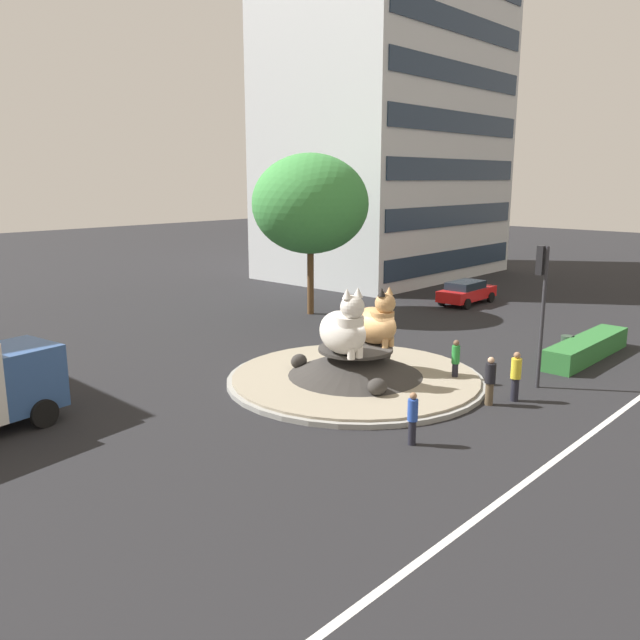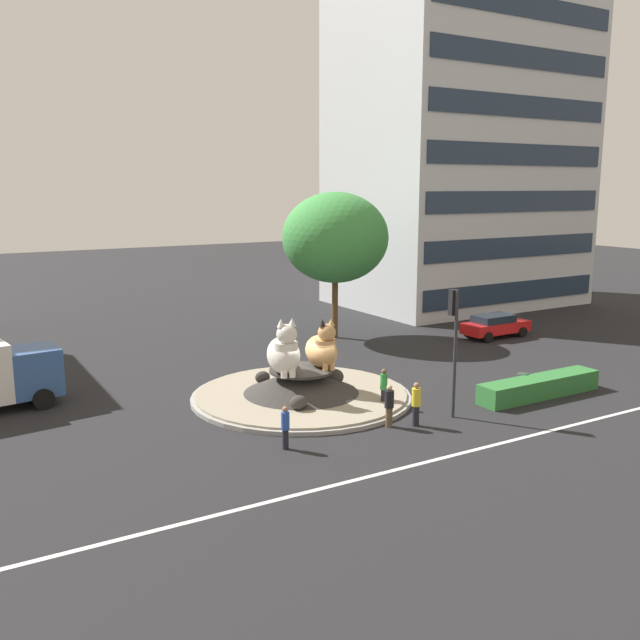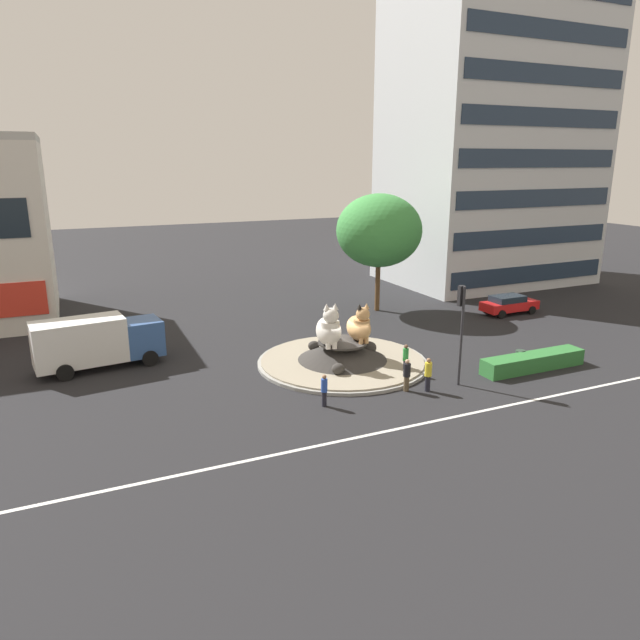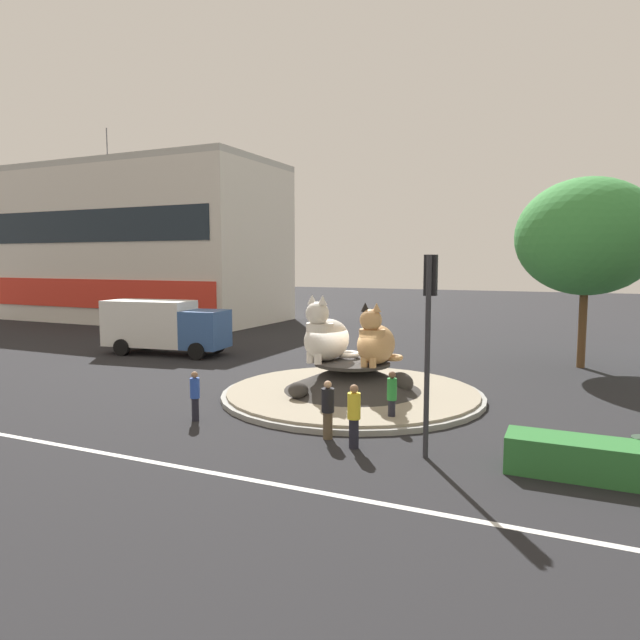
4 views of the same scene
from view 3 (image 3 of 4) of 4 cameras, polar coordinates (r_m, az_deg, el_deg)
name	(u,v)px [view 3 (image 3 of 4)]	position (r m, az deg, el deg)	size (l,w,h in m)	color
ground_plane	(342,364)	(33.82, 2.20, -4.29)	(160.00, 160.00, 0.00)	black
lane_centreline	(427,423)	(26.96, 10.43, -9.87)	(112.00, 0.20, 0.01)	silver
roundabout_island	(343,355)	(33.66, 2.22, -3.47)	(9.82, 9.82, 1.35)	gray
cat_statue_white	(329,329)	(32.47, 0.90, -0.91)	(2.02, 2.55, 2.53)	silver
cat_statue_calico	(360,326)	(33.39, 3.90, -0.64)	(1.61, 2.37, 2.29)	tan
traffic_light_mast	(461,317)	(30.53, 13.67, 0.30)	(0.33, 0.46, 5.28)	#2D2D33
office_tower	(491,140)	(58.73, 16.44, 16.55)	(18.22, 12.91, 26.33)	silver
clipped_hedge_strip	(533,362)	(34.87, 20.13, -3.86)	(6.54, 1.20, 0.90)	#2D7033
broadleaf_tree_behind_island	(379,231)	(44.71, 5.81, 8.71)	(6.49, 6.49, 9.00)	brown
pedestrian_black_shirt	(407,374)	(29.94, 8.50, -5.29)	(0.37, 0.37, 1.71)	brown
pedestrian_green_shirt	(406,358)	(32.27, 8.38, -3.72)	(0.31, 0.31, 1.70)	black
pedestrian_yellow_shirt	(428,374)	(30.09, 10.55, -5.20)	(0.36, 0.36, 1.78)	black
pedestrian_blue_shirt	(324,389)	(27.85, 0.42, -6.82)	(0.31, 0.31, 1.61)	black
sedan_on_far_lane	(509,304)	(46.72, 18.02, 1.50)	(4.49, 1.99, 1.44)	red
delivery_box_truck	(97,341)	(34.93, -21.05, -1.93)	(7.10, 3.19, 2.94)	#335693
litter_bin	(520,358)	(35.27, 19.01, -3.54)	(0.56, 0.56, 0.90)	#2D4233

